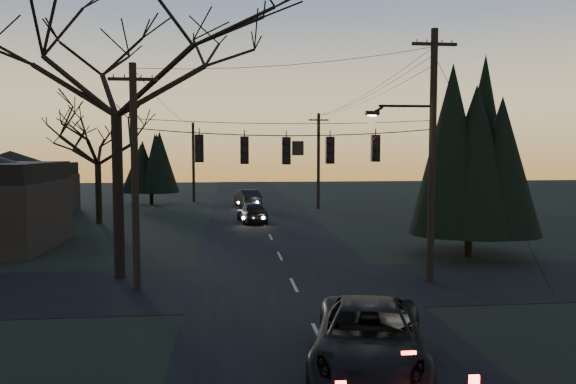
{
  "coord_description": "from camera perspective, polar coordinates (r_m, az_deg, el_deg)",
  "views": [
    {
      "loc": [
        -2.53,
        -11.44,
        5.32
      ],
      "look_at": [
        -0.38,
        8.65,
        3.77
      ],
      "focal_mm": 35.0,
      "sensor_mm": 36.0,
      "label": 1
    }
  ],
  "objects": [
    {
      "name": "cross_road",
      "position": [
        22.23,
        0.6,
        -9.45
      ],
      "size": [
        60.0,
        7.0,
        0.02
      ],
      "primitive_type": "cube",
      "color": "black",
      "rests_on": "ground"
    },
    {
      "name": "main_road",
      "position": [
        31.99,
        -1.5,
        -5.19
      ],
      "size": [
        8.0,
        120.0,
        0.02
      ],
      "primitive_type": "cube",
      "color": "black",
      "rests_on": "ground"
    },
    {
      "name": "house_left_far",
      "position": [
        50.63,
        -26.29,
        0.84
      ],
      "size": [
        9.0,
        7.0,
        5.2
      ],
      "color": "black",
      "rests_on": "ground"
    },
    {
      "name": "span_signal_assembly",
      "position": [
        21.56,
        -0.02,
        4.35
      ],
      "size": [
        11.5,
        0.44,
        1.5
      ],
      "color": "black",
      "rests_on": "ground"
    },
    {
      "name": "utility_pole_far_r",
      "position": [
        50.37,
        3.09,
        -1.7
      ],
      "size": [
        1.8,
        0.3,
        8.5
      ],
      "primitive_type": null,
      "color": "black",
      "rests_on": "ground"
    },
    {
      "name": "sedan_oncoming_b",
      "position": [
        52.15,
        -4.19,
        -0.63
      ],
      "size": [
        2.67,
        5.02,
        1.57
      ],
      "primitive_type": "imported",
      "rotation": [
        0.0,
        0.0,
        3.36
      ],
      "color": "black",
      "rests_on": "ground"
    },
    {
      "name": "bare_tree_dist",
      "position": [
        42.14,
        -18.81,
        4.94
      ],
      "size": [
        7.17,
        7.17,
        8.46
      ],
      "color": "black",
      "rests_on": "ground"
    },
    {
      "name": "sedan_oncoming_a",
      "position": [
        40.83,
        -3.65,
        -2.04
      ],
      "size": [
        2.32,
        4.68,
        1.53
      ],
      "primitive_type": "imported",
      "rotation": [
        0.0,
        0.0,
        3.26
      ],
      "color": "black",
      "rests_on": "ground"
    },
    {
      "name": "bare_tree_left",
      "position": [
        24.27,
        -17.19,
        13.68
      ],
      "size": [
        10.19,
        10.19,
        13.33
      ],
      "color": "black",
      "rests_on": "ground"
    },
    {
      "name": "utility_pole_right",
      "position": [
        23.51,
        14.21,
        -8.84
      ],
      "size": [
        5.0,
        0.3,
        10.0
      ],
      "primitive_type": null,
      "color": "black",
      "rests_on": "ground"
    },
    {
      "name": "utility_pole_left",
      "position": [
        22.36,
        -15.07,
        -9.54
      ],
      "size": [
        1.8,
        0.3,
        8.5
      ],
      "primitive_type": null,
      "color": "black",
      "rests_on": "ground"
    },
    {
      "name": "utility_pole_far_l",
      "position": [
        57.79,
        -9.53,
        -0.97
      ],
      "size": [
        0.3,
        0.3,
        8.0
      ],
      "primitive_type": null,
      "color": "black",
      "rests_on": "ground"
    },
    {
      "name": "evergreen_right",
      "position": [
        28.99,
        18.03,
        3.4
      ],
      "size": [
        4.9,
        4.9,
        8.68
      ],
      "color": "black",
      "rests_on": "ground"
    },
    {
      "name": "evergreen_dist",
      "position": [
        55.33,
        -13.75,
        2.59
      ],
      "size": [
        3.84,
        3.84,
        6.26
      ],
      "color": "black",
      "rests_on": "ground"
    },
    {
      "name": "suv_near",
      "position": [
        13.99,
        8.26,
        -14.55
      ],
      "size": [
        3.93,
        6.17,
        1.58
      ],
      "primitive_type": "imported",
      "rotation": [
        0.0,
        0.0,
        -0.24
      ],
      "color": "black",
      "rests_on": "ground"
    }
  ]
}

